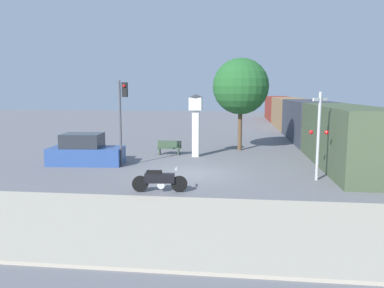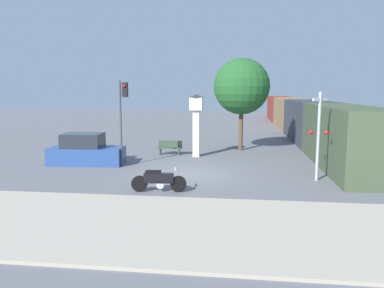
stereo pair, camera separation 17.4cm
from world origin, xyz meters
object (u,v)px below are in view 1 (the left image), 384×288
railroad_crossing_signal (319,133)px  street_tree (241,86)px  traffic_light (122,108)px  bench (169,147)px  parked_car (85,152)px  clock_tower (196,115)px  motorcycle (160,180)px  freight_train (296,116)px

railroad_crossing_signal → street_tree: street_tree is taller
traffic_light → street_tree: size_ratio=0.74×
bench → parked_car: bearing=-137.4°
clock_tower → street_tree: size_ratio=0.62×
traffic_light → bench: traffic_light is taller
motorcycle → street_tree: size_ratio=0.36×
traffic_light → street_tree: bearing=45.3°
freight_train → traffic_light: traffic_light is taller
clock_tower → traffic_light: bearing=-134.9°
motorcycle → street_tree: bearing=67.8°
street_tree → railroad_crossing_signal: bearing=-67.8°
railroad_crossing_signal → street_tree: 9.69m
railroad_crossing_signal → bench: bearing=142.6°
street_tree → bench: street_tree is taller
railroad_crossing_signal → clock_tower: bearing=137.9°
motorcycle → parked_car: parked_car is taller
motorcycle → freight_train: freight_train is taller
motorcycle → clock_tower: bearing=80.5°
traffic_light → railroad_crossing_signal: size_ratio=1.14×
bench → freight_train: bearing=54.0°
freight_train → railroad_crossing_signal: size_ratio=10.82×
railroad_crossing_signal → parked_car: size_ratio=0.97×
freight_train → parked_car: freight_train is taller
freight_train → railroad_crossing_signal: 20.73m
motorcycle → freight_train: 25.29m
street_tree → bench: (-4.69, -2.42, -4.03)m
traffic_light → parked_car: 3.47m
clock_tower → railroad_crossing_signal: bearing=-42.1°
traffic_light → freight_train: bearing=56.5°
traffic_light → street_tree: 9.39m
traffic_light → parked_car: (-2.37, 0.32, -2.51)m
clock_tower → traffic_light: traffic_light is taller
traffic_light → railroad_crossing_signal: 10.38m
clock_tower → parked_car: (-6.05, -3.37, -1.91)m
railroad_crossing_signal → freight_train: bearing=84.1°
railroad_crossing_signal → bench: (-8.25, 6.31, -1.78)m
railroad_crossing_signal → street_tree: (-3.56, 8.73, 2.25)m
freight_train → traffic_light: (-12.25, -18.50, 1.56)m
freight_train → parked_car: size_ratio=10.49×
clock_tower → bench: bearing=164.4°
traffic_light → parked_car: bearing=172.4°
clock_tower → street_tree: bearing=45.6°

